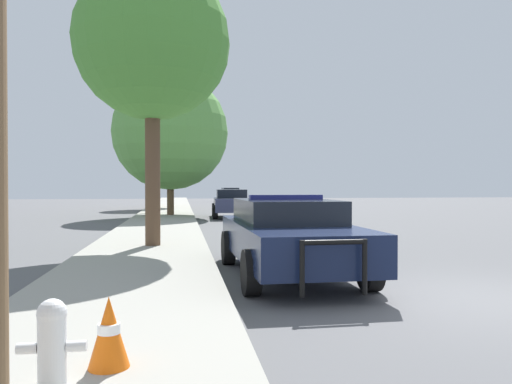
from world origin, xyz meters
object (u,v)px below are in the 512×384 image
at_px(tree_sidewalk_mid, 170,132).
at_px(tree_sidewalk_near, 152,43).
at_px(tree_sidewalk_far, 157,149).
at_px(traffic_cone, 109,332).
at_px(police_car, 288,234).
at_px(car_background_midblock, 231,203).
at_px(fire_hydrant, 52,343).
at_px(car_background_distant, 230,194).
at_px(traffic_light, 180,145).

distance_m(tree_sidewalk_mid, tree_sidewalk_near, 13.13).
relative_size(tree_sidewalk_far, traffic_cone, 10.08).
bearing_deg(police_car, tree_sidewalk_far, -83.34).
relative_size(police_car, tree_sidewalk_far, 0.84).
distance_m(car_background_midblock, tree_sidewalk_mid, 4.79).
relative_size(fire_hydrant, traffic_cone, 1.16).
bearing_deg(tree_sidewalk_near, fire_hydrant, -91.48).
bearing_deg(police_car, traffic_cone, 60.14).
bearing_deg(fire_hydrant, car_background_distant, 82.77).
relative_size(fire_hydrant, traffic_light, 0.13).
bearing_deg(traffic_light, tree_sidewalk_far, 103.87).
bearing_deg(tree_sidewalk_far, traffic_light, -76.13).
height_order(car_background_distant, tree_sidewalk_mid, tree_sidewalk_mid).
relative_size(police_car, traffic_cone, 8.42).
relative_size(traffic_light, tree_sidewalk_mid, 0.75).
height_order(traffic_light, tree_sidewalk_far, tree_sidewalk_far).
bearing_deg(tree_sidewalk_far, fire_hydrant, -88.73).
relative_size(traffic_light, car_background_midblock, 1.32).
height_order(tree_sidewalk_mid, tree_sidewalk_far, tree_sidewalk_mid).
bearing_deg(fire_hydrant, tree_sidewalk_far, 91.27).
height_order(tree_sidewalk_far, tree_sidewalk_near, tree_sidewalk_near).
bearing_deg(car_background_midblock, tree_sidewalk_mid, 169.46).
distance_m(police_car, fire_hydrant, 5.90).
xyz_separation_m(car_background_midblock, tree_sidewalk_near, (-3.24, -12.38, 4.50)).
height_order(car_background_distant, tree_sidewalk_far, tree_sidewalk_far).
bearing_deg(traffic_light, fire_hydrant, -92.11).
bearing_deg(tree_sidewalk_near, traffic_cone, -89.28).
bearing_deg(police_car, fire_hydrant, 59.37).
distance_m(fire_hydrant, tree_sidewalk_near, 10.27).
height_order(fire_hydrant, traffic_light, traffic_light).
xyz_separation_m(fire_hydrant, traffic_cone, (0.34, 0.46, -0.07)).
height_order(traffic_light, car_background_midblock, traffic_light).
distance_m(car_background_distant, traffic_cone, 45.15).
xyz_separation_m(tree_sidewalk_far, traffic_cone, (1.04, -30.98, -3.73)).
xyz_separation_m(car_background_distant, tree_sidewalk_far, (-6.44, -13.84, 3.42)).
bearing_deg(fire_hydrant, police_car, 60.49).
height_order(traffic_light, traffic_cone, traffic_light).
bearing_deg(fire_hydrant, tree_sidewalk_near, 88.52).
bearing_deg(fire_hydrant, traffic_light, 87.89).
bearing_deg(car_background_midblock, police_car, -89.33).
relative_size(tree_sidewalk_far, tree_sidewalk_near, 0.85).
bearing_deg(traffic_cone, tree_sidewalk_near, 90.72).
bearing_deg(police_car, traffic_light, -85.39).
height_order(car_background_distant, car_background_midblock, car_background_midblock).
bearing_deg(car_background_distant, police_car, -96.46).
xyz_separation_m(traffic_light, tree_sidewalk_far, (-1.61, 6.54, 0.20)).
relative_size(police_car, tree_sidewalk_near, 0.71).
bearing_deg(tree_sidewalk_mid, fire_hydrant, -91.07).
xyz_separation_m(fire_hydrant, traffic_light, (0.92, 24.90, 3.47)).
distance_m(fire_hydrant, tree_sidewalk_far, 31.66).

